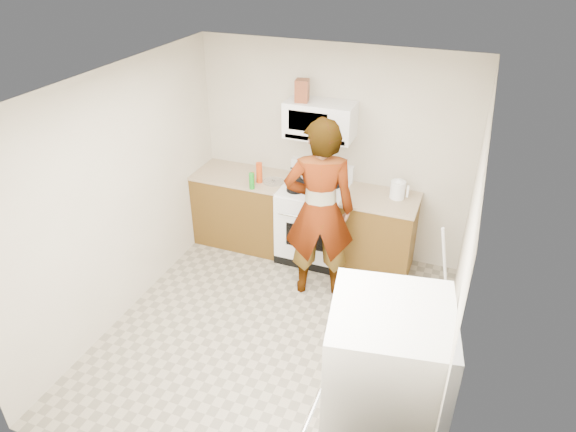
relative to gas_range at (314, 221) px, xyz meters
The scene contains 20 objects.
floor 1.56m from the gas_range, 86.14° to the right, with size 3.60×3.60×0.00m, color gray.
back_wall 0.83m from the gas_range, 72.00° to the left, with size 3.20×0.02×2.50m, color beige.
right_wall 2.37m from the gas_range, 41.25° to the right, with size 0.02×3.60×2.50m, color beige.
cabinet_left 0.94m from the gas_range, behind, with size 1.12×0.62×0.90m, color brown.
counter_left 1.03m from the gas_range, behind, with size 1.14×0.64×0.04m, color tan.
cabinet_right 0.78m from the gas_range, ahead, with size 0.80×0.62×0.90m, color brown.
counter_right 0.89m from the gas_range, ahead, with size 0.82×0.64×0.04m, color tan.
gas_range is the anchor object (origin of this frame).
microwave 1.22m from the gas_range, 90.00° to the left, with size 0.76×0.38×0.40m, color white.
person 0.85m from the gas_range, 67.53° to the right, with size 0.73×0.48×2.01m, color tan.
fridge 3.10m from the gas_range, 63.61° to the right, with size 0.70×0.70×1.70m, color silver.
kettle 1.08m from the gas_range, ahead, with size 0.16×0.16×0.20m, color white.
jug 1.55m from the gas_range, 160.18° to the left, with size 0.14×0.14×0.24m, color brown.
saucepan 0.57m from the gas_range, 129.11° to the left, with size 0.21×0.21×0.11m, color #B7B6BB.
tray 0.50m from the gas_range, 54.67° to the right, with size 0.25×0.16×0.05m, color white.
bottle_spray 0.87m from the gas_range, behind, with size 0.07×0.07×0.24m, color #C93E0F.
bottle_hot_sauce 0.89m from the gas_range, 166.31° to the right, with size 0.05×0.05×0.14m, color #DD4718.
bottle_green_cap 0.90m from the gas_range, 155.99° to the right, with size 0.06×0.06×0.19m, color #18881D.
pot_lid 0.67m from the gas_range, behind, with size 0.25×0.25×0.01m, color silver.
broom 1.79m from the gas_range, 26.59° to the right, with size 0.03×0.03×1.20m, color silver.
Camera 1 is at (1.51, -3.56, 3.59)m, focal length 32.00 mm.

